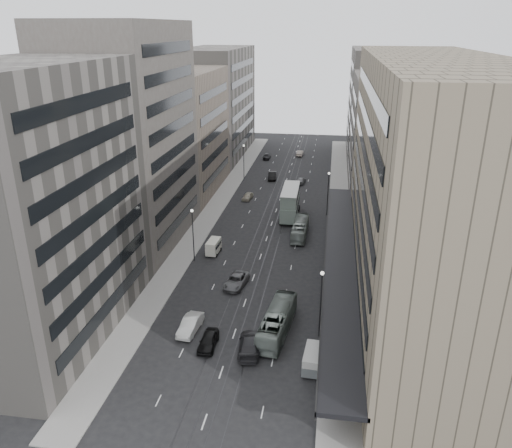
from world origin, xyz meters
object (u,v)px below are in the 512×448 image
Objects in this scene: sedan_2 at (236,281)px; sedan_1 at (190,325)px; panel_van at (213,246)px; sedan_0 at (208,341)px; bus_far at (300,229)px; double_decker at (290,202)px; bus_near at (277,321)px; vw_microbus at (312,359)px.

sedan_1 is at bearing -97.60° from sedan_2.
sedan_0 is (5.04, -23.82, -0.48)m from panel_van.
panel_van is 0.68× the size of sedan_2.
double_decker reaches higher than bus_far.
bus_far is 20.19m from sedan_2.
bus_near is at bearing -48.65° from sedan_2.
double_decker is 1.90× the size of sedan_2.
bus_near is 8.21m from sedan_0.
double_decker is at bearing -72.53° from bus_far.
bus_far is at bearing -84.33° from bus_near.
vw_microbus is at bearing -54.00° from panel_van.
double_decker reaches higher than panel_van.
bus_far is 1.90× the size of sedan_1.
bus_near is 2.93× the size of panel_van.
vw_microbus is at bearing 133.08° from bus_near.
vw_microbus reaches higher than sedan_1.
double_decker is at bearing 63.11° from panel_van.
panel_van is at bearing -51.68° from bus_near.
double_decker is 2.80× the size of panel_van.
sedan_1 is (-8.07, -38.88, -2.20)m from double_decker.
bus_far is at bearing 100.59° from vw_microbus.
sedan_1 is at bearing 71.99° from bus_far.
sedan_2 is at bearing 69.79° from bus_far.
bus_far reaches higher than sedan_1.
bus_near is 1.05× the size of double_decker.
vw_microbus is at bearing -47.58° from sedan_2.
bus_near reaches higher than sedan_1.
panel_van reaches higher than sedan_0.
sedan_2 is (5.44, -9.65, -0.49)m from panel_van.
sedan_1 is at bearing 166.22° from vw_microbus.
sedan_1 reaches higher than sedan_0.
bus_near is 10.10m from sedan_1.
sedan_0 is at bearing -74.73° from panel_van.
bus_far is 0.93× the size of double_decker.
vw_microbus is (3.78, -35.01, -0.12)m from bus_far.
sedan_0 is at bearing -83.71° from sedan_2.
bus_far is at bearing 76.49° from sedan_2.
double_decker reaches higher than sedan_0.
sedan_1 is (2.24, -21.17, -0.42)m from panel_van.
bus_near is 23.42m from panel_van.
sedan_0 is at bearing -38.65° from sedan_1.
sedan_0 is at bearing 174.28° from vw_microbus.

